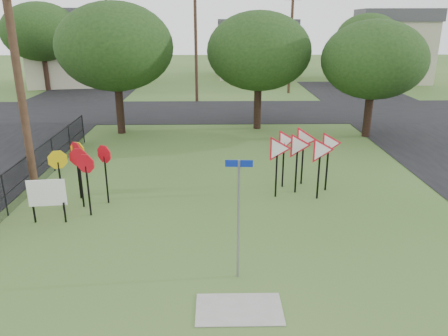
# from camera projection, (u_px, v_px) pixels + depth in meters

# --- Properties ---
(ground) EXTENTS (140.00, 140.00, 0.00)m
(ground) POSITION_uv_depth(u_px,v_px,m) (235.00, 256.00, 12.34)
(ground) COLOR #365A21
(street_far) EXTENTS (60.00, 8.00, 0.02)m
(street_far) POSITION_uv_depth(u_px,v_px,m) (223.00, 111.00, 31.23)
(street_far) COLOR black
(street_far) RESTS_ON ground
(curb_pad) EXTENTS (2.00, 1.20, 0.02)m
(curb_pad) POSITION_uv_depth(u_px,v_px,m) (239.00, 309.00, 10.07)
(curb_pad) COLOR gray
(curb_pad) RESTS_ON ground
(street_name_sign) EXTENTS (0.66, 0.06, 3.19)m
(street_name_sign) POSITION_uv_depth(u_px,v_px,m) (238.00, 213.00, 10.77)
(street_name_sign) COLOR gray
(street_name_sign) RESTS_ON ground
(stop_sign_cluster) EXTENTS (2.02, 1.85, 2.19)m
(stop_sign_cluster) POSITION_uv_depth(u_px,v_px,m) (81.00, 162.00, 15.17)
(stop_sign_cluster) COLOR black
(stop_sign_cluster) RESTS_ON ground
(yield_sign_cluster) EXTENTS (3.08, 1.81, 2.41)m
(yield_sign_cluster) POSITION_uv_depth(u_px,v_px,m) (302.00, 147.00, 16.36)
(yield_sign_cluster) COLOR black
(yield_sign_cluster) RESTS_ON ground
(info_board) EXTENTS (1.19, 0.16, 1.49)m
(info_board) POSITION_uv_depth(u_px,v_px,m) (47.00, 194.00, 14.05)
(info_board) COLOR black
(info_board) RESTS_ON ground
(utility_pole_main) EXTENTS (3.55, 0.33, 10.00)m
(utility_pole_main) POSITION_uv_depth(u_px,v_px,m) (17.00, 54.00, 14.75)
(utility_pole_main) COLOR #493021
(utility_pole_main) RESTS_ON ground
(far_pole_a) EXTENTS (1.40, 0.24, 9.00)m
(far_pole_a) POSITION_uv_depth(u_px,v_px,m) (196.00, 42.00, 33.47)
(far_pole_a) COLOR #493021
(far_pole_a) RESTS_ON ground
(far_pole_b) EXTENTS (1.40, 0.24, 8.50)m
(far_pole_b) POSITION_uv_depth(u_px,v_px,m) (291.00, 42.00, 37.48)
(far_pole_b) COLOR #493021
(far_pole_b) RESTS_ON ground
(far_pole_c) EXTENTS (1.40, 0.24, 9.00)m
(far_pole_c) POSITION_uv_depth(u_px,v_px,m) (109.00, 38.00, 38.99)
(far_pole_c) COLOR #493021
(far_pole_c) RESTS_ON ground
(fence_run) EXTENTS (0.05, 11.55, 1.50)m
(fence_run) POSITION_uv_depth(u_px,v_px,m) (43.00, 162.00, 17.85)
(fence_run) COLOR black
(fence_run) RESTS_ON ground
(house_left) EXTENTS (10.58, 8.88, 7.20)m
(house_left) POSITION_uv_depth(u_px,v_px,m) (79.00, 47.00, 43.01)
(house_left) COLOR beige
(house_left) RESTS_ON ground
(house_mid) EXTENTS (8.40, 8.40, 6.20)m
(house_mid) POSITION_uv_depth(u_px,v_px,m) (255.00, 48.00, 49.17)
(house_mid) COLOR beige
(house_mid) RESTS_ON ground
(house_right) EXTENTS (8.30, 8.30, 7.20)m
(house_right) POSITION_uv_depth(u_px,v_px,m) (392.00, 45.00, 45.49)
(house_right) COLOR beige
(house_right) RESTS_ON ground
(tree_near_left) EXTENTS (6.40, 6.40, 7.27)m
(tree_near_left) POSITION_uv_depth(u_px,v_px,m) (115.00, 47.00, 23.87)
(tree_near_left) COLOR black
(tree_near_left) RESTS_ON ground
(tree_near_mid) EXTENTS (6.00, 6.00, 6.80)m
(tree_near_mid) POSITION_uv_depth(u_px,v_px,m) (259.00, 51.00, 25.06)
(tree_near_mid) COLOR black
(tree_near_mid) RESTS_ON ground
(tree_near_right) EXTENTS (5.60, 5.60, 6.33)m
(tree_near_right) POSITION_uv_depth(u_px,v_px,m) (374.00, 60.00, 23.39)
(tree_near_right) COLOR black
(tree_near_right) RESTS_ON ground
(tree_far_left) EXTENTS (6.80, 6.80, 7.73)m
(tree_far_left) POSITION_uv_depth(u_px,v_px,m) (41.00, 32.00, 38.69)
(tree_far_left) COLOR black
(tree_far_left) RESTS_ON ground
(tree_far_right) EXTENTS (6.00, 6.00, 6.80)m
(tree_far_right) POSITION_uv_depth(u_px,v_px,m) (368.00, 38.00, 41.35)
(tree_far_right) COLOR black
(tree_far_right) RESTS_ON ground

